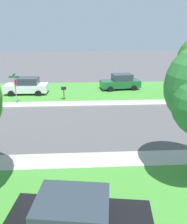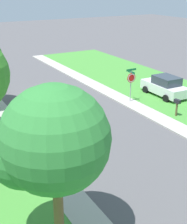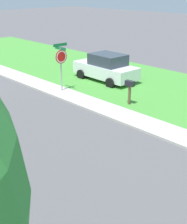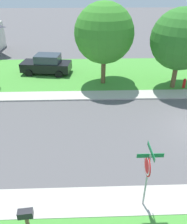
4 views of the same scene
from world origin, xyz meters
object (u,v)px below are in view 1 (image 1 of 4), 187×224
at_px(stop_sign_far_corner, 15,84).
at_px(car_white_across_road, 27,86).
at_px(car_green_behind_trees, 121,82).
at_px(car_black_driveway_right, 78,223).
at_px(mailbox, 64,90).

height_order(stop_sign_far_corner, car_white_across_road, stop_sign_far_corner).
xyz_separation_m(car_white_across_road, car_green_behind_trees, (-1.46, 9.96, 0.00)).
bearing_deg(car_black_driveway_right, car_white_across_road, -163.04).
distance_m(car_black_driveway_right, car_green_behind_trees, 19.70).
distance_m(stop_sign_far_corner, mailbox, 4.30).
distance_m(car_white_across_road, car_green_behind_trees, 10.06).
height_order(car_white_across_road, mailbox, car_white_across_road).
bearing_deg(mailbox, car_black_driveway_right, 5.47).
xyz_separation_m(stop_sign_far_corner, car_white_across_road, (-3.43, 0.14, -1.01)).
xyz_separation_m(stop_sign_far_corner, mailbox, (-1.09, 4.07, -0.88)).
bearing_deg(car_black_driveway_right, car_green_behind_trees, 166.63).
height_order(car_black_driveway_right, mailbox, car_black_driveway_right).
bearing_deg(car_green_behind_trees, car_black_driveway_right, -13.37).
height_order(stop_sign_far_corner, car_black_driveway_right, stop_sign_far_corner).
relative_size(car_black_driveway_right, car_white_across_road, 1.04).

